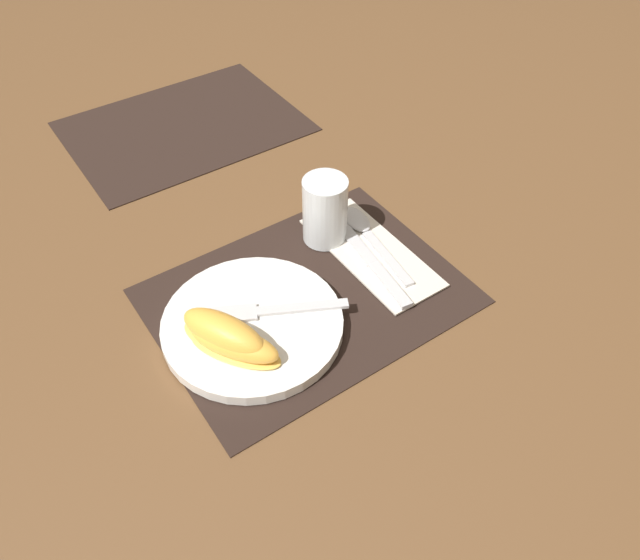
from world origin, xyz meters
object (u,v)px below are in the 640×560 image
(spoon, at_px, (364,229))
(juice_glass, at_px, (325,214))
(citrus_wedge_1, at_px, (235,344))
(citrus_wedge_0, at_px, (224,334))
(fork, at_px, (263,311))
(plate, at_px, (253,324))
(knife, at_px, (367,257))

(spoon, bearing_deg, juice_glass, 153.45)
(juice_glass, xyz_separation_m, citrus_wedge_1, (-0.22, -0.12, -0.01))
(juice_glass, bearing_deg, citrus_wedge_0, -154.32)
(spoon, xyz_separation_m, citrus_wedge_1, (-0.27, -0.10, 0.02))
(fork, height_order, citrus_wedge_1, citrus_wedge_1)
(citrus_wedge_0, bearing_deg, plate, 17.21)
(plate, height_order, citrus_wedge_0, citrus_wedge_0)
(citrus_wedge_1, bearing_deg, fork, 30.39)
(knife, height_order, citrus_wedge_1, citrus_wedge_1)
(plate, xyz_separation_m, fork, (0.02, 0.00, 0.01))
(fork, bearing_deg, plate, -169.68)
(juice_glass, relative_size, fork, 0.57)
(juice_glass, distance_m, knife, 0.09)
(plate, xyz_separation_m, citrus_wedge_1, (-0.04, -0.03, 0.02))
(plate, relative_size, citrus_wedge_1, 1.86)
(plate, xyz_separation_m, knife, (0.20, 0.02, -0.00))
(spoon, height_order, citrus_wedge_0, citrus_wedge_0)
(knife, distance_m, fork, 0.18)
(fork, xyz_separation_m, citrus_wedge_0, (-0.06, -0.02, 0.02))
(plate, xyz_separation_m, spoon, (0.23, 0.07, -0.00))
(plate, bearing_deg, spoon, 16.09)
(fork, bearing_deg, knife, 4.52)
(citrus_wedge_0, height_order, citrus_wedge_1, citrus_wedge_0)
(juice_glass, xyz_separation_m, knife, (0.02, -0.07, -0.04))
(spoon, xyz_separation_m, fork, (-0.21, -0.06, 0.01))
(plate, bearing_deg, knife, 5.07)
(knife, xyz_separation_m, citrus_wedge_0, (-0.24, -0.03, 0.03))
(plate, bearing_deg, juice_glass, 27.69)
(plate, height_order, fork, fork)
(knife, relative_size, spoon, 1.23)
(juice_glass, height_order, knife, juice_glass)
(knife, height_order, spoon, spoon)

